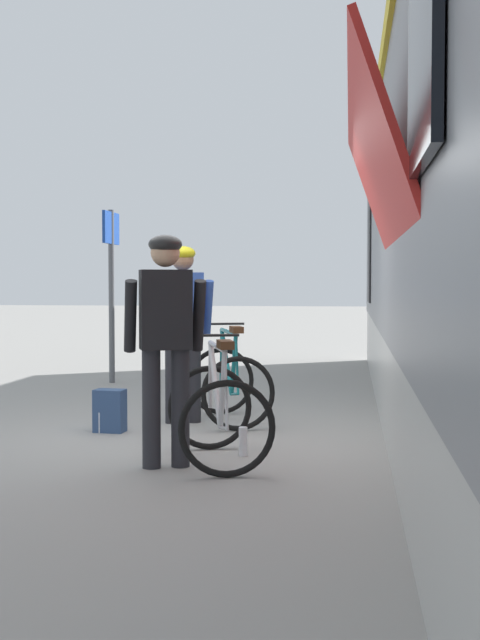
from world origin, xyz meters
TOP-DOWN VIEW (x-y plane):
  - ground_plane at (0.00, 0.00)m, footprint 80.00×80.00m
  - cyclist_near_in_blue at (-0.34, 0.91)m, footprint 0.66×0.46m
  - cyclist_far_in_dark at (-0.08, -1.07)m, footprint 0.66×0.45m
  - bicycle_near_teal at (0.11, 0.99)m, footprint 1.00×1.24m
  - bicycle_far_silver at (0.29, -0.87)m, footprint 0.98×1.23m
  - backpack_on_platform at (-0.92, 0.32)m, footprint 0.30×0.21m
  - water_bottle_near_the_bikes at (0.45, -0.59)m, footprint 0.07×0.07m
  - water_bottle_by_the_backpack at (-1.00, 0.27)m, footprint 0.07×0.07m
  - platform_sign_post at (-1.98, 4.01)m, footprint 0.08×0.70m

SIDE VIEW (x-z plane):
  - ground_plane at x=0.00m, z-range 0.00..0.00m
  - water_bottle_by_the_backpack at x=-1.00m, z-range 0.00..0.19m
  - water_bottle_near_the_bikes at x=0.45m, z-range 0.00..0.23m
  - backpack_on_platform at x=-0.92m, z-range 0.00..0.40m
  - bicycle_near_teal at x=0.11m, z-range -0.09..0.89m
  - bicycle_far_silver at x=0.29m, z-range -0.09..0.89m
  - cyclist_near_in_blue at x=-0.34m, z-range 0.17..1.94m
  - cyclist_far_in_dark at x=-0.08m, z-range 0.17..1.94m
  - platform_sign_post at x=-1.98m, z-range 0.42..2.82m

